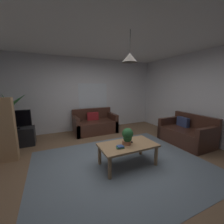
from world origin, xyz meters
TOP-DOWN VIEW (x-y plane):
  - floor at (0.00, 0.00)m, footprint 5.46×5.17m
  - rug at (0.00, -0.20)m, footprint 3.55×2.84m
  - wall_back at (0.00, 2.61)m, footprint 5.58×0.06m
  - wall_right at (2.76, 0.00)m, footprint 0.06×5.17m
  - ceiling at (0.00, 0.00)m, footprint 5.46×5.17m
  - window_pane at (0.25, 2.58)m, footprint 1.10×0.01m
  - couch_under_window at (0.15, 2.10)m, footprint 1.46×0.84m
  - couch_right_side at (2.25, 0.05)m, footprint 0.84×1.35m
  - coffee_table at (0.12, -0.23)m, footprint 1.17×0.65m
  - book_on_table_0 at (-0.11, -0.32)m, footprint 0.17×0.14m
  - book_on_table_1 at (-0.11, -0.33)m, footprint 0.12×0.12m
  - remote_on_table_0 at (0.18, -0.16)m, footprint 0.17×0.11m
  - potted_plant_on_table at (0.10, -0.24)m, footprint 0.23×0.23m
  - tv_stand at (-2.18, 1.83)m, footprint 0.90×0.44m
  - tv at (-2.18, 1.81)m, footprint 0.81×0.16m
  - potted_palm_corner at (-2.31, 2.25)m, footprint 0.87×0.73m
  - pendant_lamp at (0.12, -0.23)m, footprint 0.29×0.29m

SIDE VIEW (x-z plane):
  - floor at x=0.00m, z-range -0.02..0.00m
  - rug at x=0.00m, z-range 0.00..0.01m
  - tv_stand at x=-2.18m, z-range 0.00..0.50m
  - couch_under_window at x=0.15m, z-range -0.13..0.69m
  - couch_right_side at x=2.25m, z-range -0.13..0.69m
  - coffee_table at x=0.12m, z-range 0.16..0.62m
  - book_on_table_0 at x=-0.11m, z-range 0.46..0.48m
  - remote_on_table_0 at x=0.18m, z-range 0.46..0.48m
  - book_on_table_1 at x=-0.11m, z-range 0.48..0.50m
  - potted_palm_corner at x=-2.31m, z-range -0.10..1.36m
  - potted_plant_on_table at x=0.10m, z-range 0.46..0.81m
  - tv at x=-2.18m, z-range 0.51..1.01m
  - window_pane at x=0.25m, z-range 0.82..1.73m
  - wall_back at x=0.00m, z-range 0.00..2.63m
  - wall_right at x=2.76m, z-range 0.00..2.63m
  - pendant_lamp at x=0.12m, z-range 1.87..2.43m
  - ceiling at x=0.00m, z-range 2.63..2.65m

